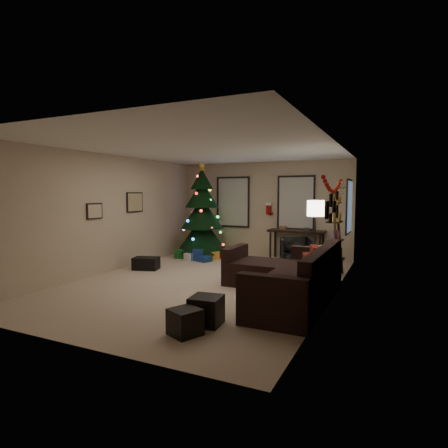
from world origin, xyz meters
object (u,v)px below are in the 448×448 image
Objects in this scene: sofa at (289,279)px; desk at (297,234)px; desk_chair at (296,251)px; bookshelf at (336,235)px; christmas_tree at (202,217)px.

sofa is 2.01× the size of desk.
desk_chair is 1.49m from bookshelf.
christmas_tree reaches higher than desk_chair.
christmas_tree reaches higher than bookshelf.
desk_chair is at bearing 101.97° from sofa.
desk_chair is at bearing -1.50° from christmas_tree.
desk reaches higher than desk_chair.
desk is at bearing 81.19° from desk_chair.
desk is at bearing 130.30° from bookshelf.
bookshelf is (1.11, -0.83, 0.55)m from desk_chair.
sofa is at bearing -77.90° from desk.
christmas_tree is 0.90× the size of sofa.
sofa is 4.36× the size of desk_chair.
bookshelf is at bearing -58.35° from desk_chair.
christmas_tree reaches higher than desk.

